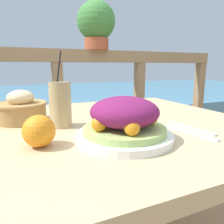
{
  "coord_description": "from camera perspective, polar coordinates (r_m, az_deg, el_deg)",
  "views": [
    {
      "loc": [
        -0.29,
        -0.71,
        0.95
      ],
      "look_at": [
        -0.01,
        -0.09,
        0.8
      ],
      "focal_mm": 35.0,
      "sensor_mm": 36.0,
      "label": 1
    }
  ],
  "objects": [
    {
      "name": "railing_fence",
      "position": [
        1.64,
        -13.85,
        4.01
      ],
      "size": [
        2.8,
        0.08,
        1.06
      ],
      "color": "#937551",
      "rests_on": "ground_plane"
    },
    {
      "name": "knife",
      "position": [
        0.77,
        19.98,
        -4.01
      ],
      "size": [
        0.04,
        0.18,
        0.0
      ],
      "color": "silver",
      "rests_on": "patio_table"
    },
    {
      "name": "bread_basket",
      "position": [
        0.87,
        -22.57,
        0.78
      ],
      "size": [
        0.19,
        0.19,
        0.12
      ],
      "color": "#AD7F47",
      "rests_on": "patio_table"
    },
    {
      "name": "patio_table",
      "position": [
        0.83,
        -1.97,
        -9.14
      ],
      "size": [
        1.09,
        0.95,
        0.74
      ],
      "color": "tan",
      "rests_on": "ground_plane"
    },
    {
      "name": "sea_backdrop",
      "position": [
        4.17,
        -19.9,
        1.35
      ],
      "size": [
        12.0,
        4.0,
        0.46
      ],
      "color": "teal",
      "rests_on": "ground_plane"
    },
    {
      "name": "fork",
      "position": [
        0.72,
        19.91,
        -5.16
      ],
      "size": [
        0.05,
        0.18,
        0.0
      ],
      "color": "silver",
      "rests_on": "patio_table"
    },
    {
      "name": "salad_plate",
      "position": [
        0.61,
        3.25,
        -2.5
      ],
      "size": [
        0.27,
        0.27,
        0.12
      ],
      "color": "white",
      "rests_on": "patio_table"
    },
    {
      "name": "potted_plant",
      "position": [
        1.73,
        -4.18,
        22.06
      ],
      "size": [
        0.28,
        0.28,
        0.35
      ],
      "color": "#A34C2D",
      "rests_on": "railing_fence"
    },
    {
      "name": "drink_glass",
      "position": [
        0.76,
        -13.32,
        1.92
      ],
      "size": [
        0.07,
        0.07,
        0.25
      ],
      "color": "tan",
      "rests_on": "patio_table"
    },
    {
      "name": "orange_near_basket",
      "position": [
        0.59,
        -18.53,
        -4.73
      ],
      "size": [
        0.08,
        0.08,
        0.08
      ],
      "color": "orange",
      "rests_on": "patio_table"
    }
  ]
}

